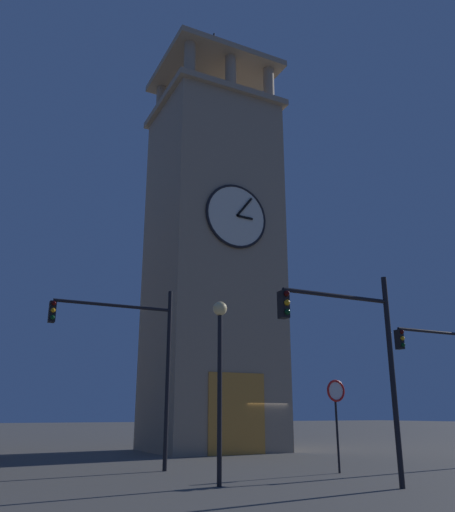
{
  "coord_description": "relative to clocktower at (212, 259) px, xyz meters",
  "views": [
    {
      "loc": [
        14.6,
        25.45,
        1.98
      ],
      "look_at": [
        0.78,
        -2.08,
        11.32
      ],
      "focal_mm": 36.48,
      "sensor_mm": 36.0,
      "label": 1
    }
  ],
  "objects": [
    {
      "name": "ground_plane",
      "position": [
        -1.84,
        2.06,
        -11.01
      ],
      "size": [
        200.0,
        200.0,
        0.0
      ],
      "primitive_type": "plane",
      "color": "#56544F"
    },
    {
      "name": "clocktower",
      "position": [
        0.0,
        0.0,
        0.0
      ],
      "size": [
        7.4,
        6.9,
        27.49
      ],
      "color": "gray",
      "rests_on": "ground_plane"
    },
    {
      "name": "traffic_signal_near",
      "position": [
        2.7,
        15.8,
        -7.15
      ],
      "size": [
        3.88,
        0.41,
        6.0
      ],
      "color": "black",
      "rests_on": "ground_plane"
    },
    {
      "name": "traffic_signal_mid",
      "position": [
        -4.69,
        12.45,
        -7.27
      ],
      "size": [
        3.89,
        0.41,
        5.58
      ],
      "color": "black",
      "rests_on": "ground_plane"
    },
    {
      "name": "traffic_signal_far",
      "position": [
        7.19,
        8.61,
        -6.73
      ],
      "size": [
        4.57,
        0.41,
        6.59
      ],
      "color": "black",
      "rests_on": "ground_plane"
    },
    {
      "name": "street_lamp",
      "position": [
        5.85,
        13.23,
        -7.33
      ],
      "size": [
        0.44,
        0.44,
        5.31
      ],
      "color": "black",
      "rests_on": "ground_plane"
    },
    {
      "name": "no_horn_sign",
      "position": [
        0.59,
        11.97,
        -8.53
      ],
      "size": [
        0.78,
        0.14,
        3.15
      ],
      "color": "black",
      "rests_on": "ground_plane"
    }
  ]
}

